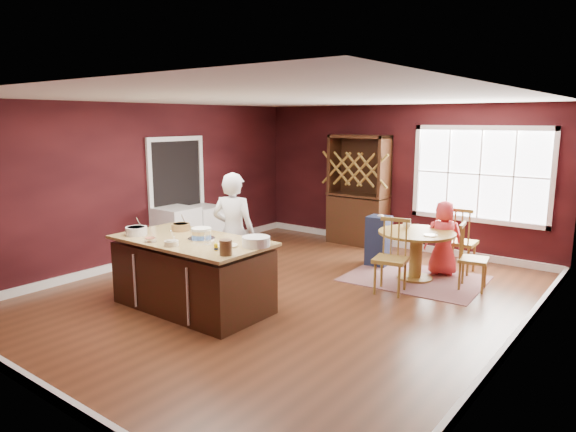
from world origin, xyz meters
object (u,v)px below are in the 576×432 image
object	(u,v)px
kitchen_island	(192,275)
seated_woman	(444,238)
layer_cake	(201,233)
chair_east	(474,257)
dining_table	(416,245)
hutch	(358,190)
baker	(234,233)
dryer	(204,229)
chair_north	(461,239)
high_chair	(379,240)
chair_south	(391,256)
toddler	(383,219)
washer	(177,234)

from	to	relation	value
kitchen_island	seated_woman	bearing A→B (deg)	58.85
layer_cake	chair_east	xyz separation A→B (m)	(2.57, 2.88, -0.50)
dining_table	hutch	size ratio (longest dim) A/B	0.54
baker	hutch	bearing A→B (deg)	-108.05
dryer	chair_north	bearing A→B (deg)	21.10
dining_table	chair_north	world-z (taller)	chair_north
high_chair	hutch	bearing A→B (deg)	127.80
seated_woman	high_chair	distance (m)	1.08
baker	high_chair	distance (m)	2.70
seated_woman	hutch	size ratio (longest dim) A/B	0.56
chair_south	layer_cake	bearing A→B (deg)	-141.21
seated_woman	dryer	bearing A→B (deg)	-9.36
layer_cake	hutch	bearing A→B (deg)	91.97
toddler	dryer	distance (m)	3.27
washer	dryer	size ratio (longest dim) A/B	1.07
kitchen_island	chair_south	size ratio (longest dim) A/B	1.97
chair_south	dining_table	bearing A→B (deg)	76.71
layer_cake	chair_north	xyz separation A→B (m)	(2.13, 3.60, -0.45)
dining_table	layer_cake	distance (m)	3.33
baker	chair_east	xyz separation A→B (m)	(2.66, 2.18, -0.37)
layer_cake	chair_east	bearing A→B (deg)	48.29
seated_woman	kitchen_island	bearing A→B (deg)	31.25
dining_table	washer	xyz separation A→B (m)	(-3.77, -1.48, -0.07)
kitchen_island	hutch	distance (m)	4.42
chair_south	toddler	distance (m)	1.39
hutch	dining_table	bearing A→B (deg)	-38.22
hutch	seated_woman	bearing A→B (deg)	-24.95
dining_table	chair_north	xyz separation A→B (m)	(0.42, 0.78, 0.01)
chair_east	chair_south	world-z (taller)	chair_south
baker	seated_woman	world-z (taller)	baker
layer_cake	hutch	xyz separation A→B (m)	(-0.15, 4.28, 0.08)
hutch	high_chair	bearing A→B (deg)	-46.88
kitchen_island	dining_table	size ratio (longest dim) A/B	1.82
chair_east	kitchen_island	bearing A→B (deg)	127.80
kitchen_island	high_chair	world-z (taller)	kitchen_island
kitchen_island	dining_table	bearing A→B (deg)	58.09
dining_table	high_chair	world-z (taller)	high_chair
seated_woman	dining_table	bearing A→B (deg)	36.09
kitchen_island	layer_cake	world-z (taller)	layer_cake
chair_east	high_chair	size ratio (longest dim) A/B	1.11
seated_woman	dryer	distance (m)	4.23
chair_east	seated_woman	world-z (taller)	seated_woman
layer_cake	toddler	size ratio (longest dim) A/B	1.36
baker	washer	size ratio (longest dim) A/B	1.85
dining_table	baker	xyz separation A→B (m)	(-1.81, -2.12, 0.32)
hutch	washer	distance (m)	3.56
chair_east	chair_south	xyz separation A→B (m)	(-0.88, -0.86, 0.05)
dining_table	hutch	world-z (taller)	hutch
chair_east	hutch	bearing A→B (deg)	52.37
baker	chair_north	size ratio (longest dim) A/B	1.58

